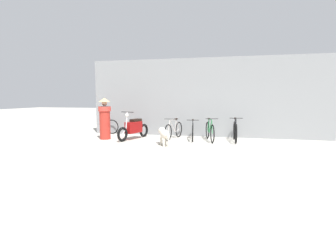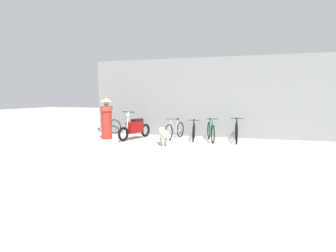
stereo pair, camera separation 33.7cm
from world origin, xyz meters
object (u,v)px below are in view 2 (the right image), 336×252
(person_in_robes, at_px, (106,118))
(spare_tire_left, at_px, (115,127))
(motorcycle, at_px, (135,128))
(bicycle_3, at_px, (236,132))
(bicycle_0, at_px, (175,130))
(bicycle_2, at_px, (211,131))
(bicycle_1, at_px, (194,131))
(stray_dog, at_px, (164,134))

(person_in_robes, bearing_deg, spare_tire_left, -59.20)
(motorcycle, distance_m, person_in_robes, 1.21)
(bicycle_3, height_order, spare_tire_left, bicycle_3)
(motorcycle, xyz_separation_m, spare_tire_left, (-1.49, 1.18, -0.11))
(bicycle_0, height_order, bicycle_2, bicycle_2)
(bicycle_3, height_order, motorcycle, motorcycle)
(bicycle_1, bearing_deg, bicycle_0, -97.55)
(stray_dog, bearing_deg, bicycle_1, -58.29)
(bicycle_3, bearing_deg, spare_tire_left, -100.71)
(bicycle_3, bearing_deg, bicycle_1, -92.55)
(spare_tire_left, bearing_deg, bicycle_1, -11.49)
(bicycle_0, bearing_deg, stray_dog, 10.50)
(bicycle_3, distance_m, motorcycle, 3.93)
(bicycle_1, height_order, motorcycle, motorcycle)
(bicycle_1, height_order, stray_dog, bicycle_1)
(bicycle_0, bearing_deg, bicycle_1, 101.85)
(bicycle_2, xyz_separation_m, motorcycle, (-2.96, -0.32, 0.07))
(person_in_robes, distance_m, spare_tire_left, 1.57)
(bicycle_0, xyz_separation_m, bicycle_2, (1.43, -0.09, 0.02))
(bicycle_2, bearing_deg, bicycle_3, 81.02)
(bicycle_2, distance_m, bicycle_3, 0.95)
(person_in_robes, xyz_separation_m, spare_tire_left, (-0.38, 1.43, -0.51))
(bicycle_3, distance_m, spare_tire_left, 5.45)
(bicycle_0, xyz_separation_m, bicycle_1, (0.76, 0.00, -0.01))
(bicycle_1, relative_size, bicycle_3, 0.95)
(bicycle_0, distance_m, motorcycle, 1.59)
(spare_tire_left, bearing_deg, bicycle_2, -10.93)
(bicycle_1, height_order, spare_tire_left, bicycle_1)
(bicycle_0, relative_size, stray_dog, 1.75)
(bicycle_0, distance_m, bicycle_1, 0.76)
(bicycle_0, distance_m, person_in_robes, 2.77)
(bicycle_0, bearing_deg, person_in_robes, -64.44)
(motorcycle, height_order, stray_dog, motorcycle)
(bicycle_1, bearing_deg, spare_tire_left, -109.24)
(bicycle_3, distance_m, person_in_robes, 5.08)
(motorcycle, bearing_deg, stray_dog, 72.02)
(bicycle_3, bearing_deg, bicycle_0, -92.50)
(bicycle_0, distance_m, stray_dog, 1.46)
(bicycle_0, height_order, person_in_robes, person_in_robes)
(motorcycle, distance_m, stray_dog, 1.84)
(bicycle_1, xyz_separation_m, bicycle_2, (0.67, -0.09, 0.03))
(motorcycle, bearing_deg, bicycle_1, 117.00)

